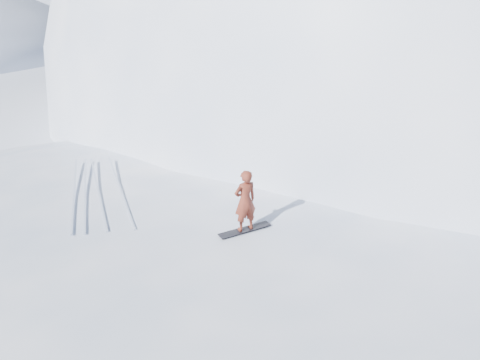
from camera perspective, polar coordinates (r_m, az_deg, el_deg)
The scene contains 9 objects.
ground at distance 12.28m, azimuth -13.15°, elevation -21.06°, with size 400.00×400.00×0.00m, color white.
near_ridge at distance 14.49m, azimuth -8.27°, elevation -12.52°, with size 36.00×28.00×4.80m, color white.
summit_peak at distance 41.22m, azimuth 22.54°, elevation 10.28°, with size 60.00×56.00×56.00m, color white.
peak_shoulder at distance 31.13m, azimuth 8.40°, elevation 7.84°, with size 28.00×24.00×18.00m, color white.
far_ridge_c at distance 125.98m, azimuth -28.62°, elevation 17.45°, with size 140.00×90.00×36.00m, color white.
wind_bumps at distance 13.93m, azimuth -14.88°, elevation -14.93°, with size 16.00×14.40×1.00m.
snowboard at distance 12.08m, azimuth 0.67°, elevation -6.64°, with size 1.57×0.29×0.03m, color black.
snowboarder at distance 11.64m, azimuth 0.69°, elevation -2.80°, with size 0.65×0.43×1.79m, color maroon.
board_tracks at distance 15.26m, azimuth -18.85°, elevation -1.12°, with size 2.81×5.92×0.04m.
Camera 1 is at (1.41, -8.67, 8.59)m, focal length 32.00 mm.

